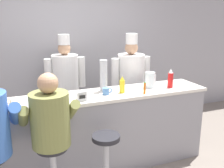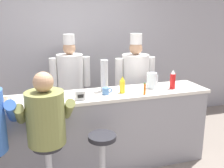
{
  "view_description": "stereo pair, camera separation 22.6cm",
  "coord_description": "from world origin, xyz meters",
  "views": [
    {
      "loc": [
        -0.98,
        -2.65,
        1.97
      ],
      "look_at": [
        0.18,
        0.25,
        1.13
      ],
      "focal_mm": 42.0,
      "sensor_mm": 36.0,
      "label": 1
    },
    {
      "loc": [
        -0.77,
        -2.73,
        1.97
      ],
      "look_at": [
        0.18,
        0.25,
        1.13
      ],
      "focal_mm": 42.0,
      "sensor_mm": 36.0,
      "label": 2
    }
  ],
  "objects": [
    {
      "name": "breakfast_plate",
      "position": [
        -0.65,
        0.1,
        1.03
      ],
      "size": [
        0.25,
        0.25,
        0.05
      ],
      "color": "white",
      "rests_on": "diner_counter"
    },
    {
      "name": "cereal_bowl",
      "position": [
        -0.53,
        0.33,
        1.04
      ],
      "size": [
        0.15,
        0.15,
        0.05
      ],
      "color": "#B24C47",
      "rests_on": "diner_counter"
    },
    {
      "name": "coffee_mug_tan",
      "position": [
        -1.07,
        0.25,
        1.05
      ],
      "size": [
        0.13,
        0.08,
        0.08
      ],
      "color": "beige",
      "rests_on": "diner_counter"
    },
    {
      "name": "napkin_dispenser_chrome",
      "position": [
        -0.25,
        0.11,
        1.07
      ],
      "size": [
        0.11,
        0.07,
        0.11
      ],
      "color": "silver",
      "rests_on": "diner_counter"
    },
    {
      "name": "ketchup_bottle_red",
      "position": [
        1.01,
        0.21,
        1.13
      ],
      "size": [
        0.07,
        0.07,
        0.26
      ],
      "color": "red",
      "rests_on": "diner_counter"
    },
    {
      "name": "hot_sauce_bottle_orange",
      "position": [
        0.55,
        0.07,
        1.08
      ],
      "size": [
        0.03,
        0.03,
        0.15
      ],
      "color": "orange",
      "rests_on": "diner_counter"
    },
    {
      "name": "cup_stack_steel",
      "position": [
        0.13,
        0.4,
        1.21
      ],
      "size": [
        0.1,
        0.1,
        0.4
      ],
      "color": "#B7BABF",
      "rests_on": "diner_counter"
    },
    {
      "name": "cook_in_whites_far",
      "position": [
        0.8,
        0.99,
        0.93
      ],
      "size": [
        0.66,
        0.42,
        1.69
      ],
      "color": "#232328",
      "rests_on": "ground_plane"
    },
    {
      "name": "water_pitcher_clear",
      "position": [
        0.76,
        0.31,
        1.12
      ],
      "size": [
        0.15,
        0.13,
        0.21
      ],
      "color": "silver",
      "rests_on": "diner_counter"
    },
    {
      "name": "diner_counter",
      "position": [
        0.0,
        0.28,
        0.51
      ],
      "size": [
        2.92,
        0.56,
        1.01
      ],
      "color": "gray",
      "rests_on": "ground_plane"
    },
    {
      "name": "mustard_bottle_yellow",
      "position": [
        0.31,
        0.23,
        1.11
      ],
      "size": [
        0.07,
        0.07,
        0.21
      ],
      "color": "yellow",
      "rests_on": "diner_counter"
    },
    {
      "name": "coffee_mug_blue",
      "position": [
        0.1,
        0.23,
        1.05
      ],
      "size": [
        0.13,
        0.08,
        0.09
      ],
      "color": "#4C7AB2",
      "rests_on": "diner_counter"
    },
    {
      "name": "cook_in_whites_near",
      "position": [
        -0.15,
        1.41,
        0.92
      ],
      "size": [
        0.65,
        0.42,
        1.67
      ],
      "color": "#232328",
      "rests_on": "ground_plane"
    },
    {
      "name": "diner_seated_olive",
      "position": [
        -0.66,
        -0.21,
        0.93
      ],
      "size": [
        0.58,
        0.57,
        1.45
      ],
      "color": "#B2B5BA",
      "rests_on": "ground_plane"
    },
    {
      "name": "wall_back",
      "position": [
        0.0,
        1.82,
        1.35
      ],
      "size": [
        10.0,
        0.06,
        2.7
      ],
      "color": "#99999E",
      "rests_on": "ground_plane"
    },
    {
      "name": "empty_stool_round",
      "position": [
        -0.09,
        -0.25,
        0.48
      ],
      "size": [
        0.31,
        0.31,
        0.71
      ],
      "color": "#B2B5BA",
      "rests_on": "ground_plane"
    }
  ]
}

